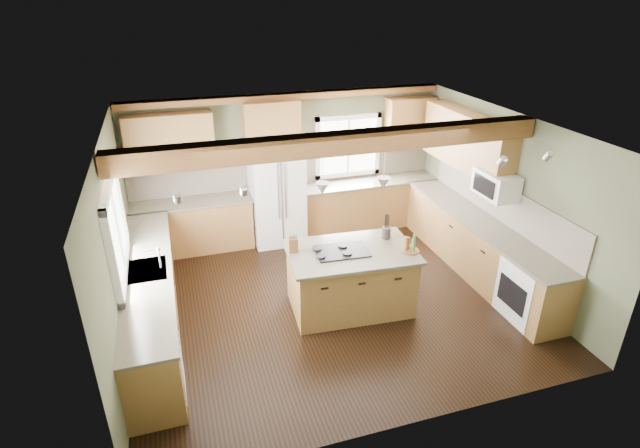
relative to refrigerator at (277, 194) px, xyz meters
name	(u,v)px	position (x,y,z in m)	size (l,w,h in m)	color
floor	(330,298)	(0.30, -2.12, -0.90)	(5.60, 5.60, 0.00)	black
ceiling	(332,128)	(0.30, -2.12, 1.70)	(5.60, 5.60, 0.00)	silver
wall_back	(288,164)	(0.30, 0.38, 0.40)	(5.60, 5.60, 0.00)	#4C5139
wall_left	(116,249)	(-2.50, -2.12, 0.40)	(5.00, 5.00, 0.00)	#4C5139
wall_right	(504,197)	(3.10, -2.12, 0.40)	(5.00, 5.00, 0.00)	#4C5139
ceiling_beam	(339,143)	(0.30, -2.39, 1.57)	(5.55, 0.26, 0.26)	brown
soffit_trim	(287,96)	(0.30, 0.28, 1.64)	(5.55, 0.20, 0.10)	brown
backsplash_back	(288,169)	(0.30, 0.36, 0.31)	(5.58, 0.03, 0.58)	brown
backsplash_right	(500,201)	(3.08, -2.07, 0.31)	(0.03, 3.70, 0.58)	brown
base_cab_back_left	(193,227)	(-1.49, 0.08, -0.46)	(2.02, 0.60, 0.88)	brown
counter_back_left	(190,202)	(-1.49, 0.08, 0.00)	(2.06, 0.64, 0.04)	#443D32
base_cab_back_right	(368,204)	(1.79, 0.08, -0.46)	(2.62, 0.60, 0.88)	brown
counter_back_right	(369,182)	(1.79, 0.08, 0.00)	(2.66, 0.64, 0.04)	#443D32
base_cab_left	(152,300)	(-2.20, -2.07, -0.46)	(0.60, 3.70, 0.88)	brown
counter_left	(147,271)	(-2.20, -2.07, 0.00)	(0.64, 3.74, 0.04)	#443D32
base_cab_right	(477,248)	(2.80, -2.07, -0.46)	(0.60, 3.70, 0.88)	brown
counter_right	(481,222)	(2.80, -2.07, 0.00)	(0.64, 3.74, 0.04)	#443D32
upper_cab_back_left	(170,141)	(-1.69, 0.21, 1.05)	(1.40, 0.35, 0.90)	brown
upper_cab_over_fridge	(271,122)	(0.00, 0.21, 1.25)	(0.96, 0.35, 0.70)	brown
upper_cab_right	(467,141)	(2.92, -1.22, 1.05)	(0.35, 2.20, 0.90)	brown
upper_cab_back_corner	(409,122)	(2.60, 0.21, 1.05)	(0.90, 0.35, 0.90)	brown
window_left	(115,229)	(-2.48, -2.07, 0.65)	(0.04, 1.60, 1.05)	white
window_back	(348,146)	(1.45, 0.36, 0.65)	(1.10, 0.04, 1.00)	white
sink	(147,270)	(-2.20, -2.07, 0.01)	(0.50, 0.65, 0.03)	#262628
faucet	(159,259)	(-2.02, -2.07, 0.15)	(0.02, 0.02, 0.28)	#B2B2B7
dishwasher	(154,365)	(-2.19, -3.37, -0.47)	(0.60, 0.60, 0.84)	white
oven	(530,291)	(2.79, -3.37, -0.47)	(0.60, 0.72, 0.84)	white
microwave	(496,184)	(2.88, -2.17, 0.65)	(0.40, 0.70, 0.38)	white
pendant_left	(322,189)	(0.10, -2.36, 0.98)	(0.18, 0.18, 0.16)	#B2B2B7
pendant_right	(383,183)	(0.92, -2.41, 0.98)	(0.18, 0.18, 0.16)	#B2B2B7
refrigerator	(277,194)	(0.00, 0.00, 0.00)	(0.90, 0.74, 1.80)	white
island	(350,280)	(0.51, -2.39, -0.46)	(1.66, 1.01, 0.88)	olive
island_top	(351,252)	(0.51, -2.39, 0.00)	(1.77, 1.12, 0.04)	#443D32
cooktop	(342,251)	(0.37, -2.38, 0.03)	(0.72, 0.48, 0.02)	black
knife_block	(293,245)	(-0.26, -2.18, 0.12)	(0.13, 0.09, 0.21)	brown
utensil_crock	(386,233)	(1.12, -2.18, 0.11)	(0.13, 0.13, 0.17)	#473D39
bottle_tray	(410,243)	(1.28, -2.64, 0.14)	(0.26, 0.26, 0.24)	brown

